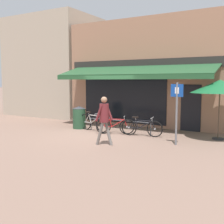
{
  "coord_description": "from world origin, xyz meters",
  "views": [
    {
      "loc": [
        6.48,
        -9.76,
        2.25
      ],
      "look_at": [
        1.04,
        -0.33,
        1.05
      ],
      "focal_mm": 45.0,
      "sensor_mm": 36.0,
      "label": 1
    }
  ],
  "objects_px": {
    "bicycle_silver": "(93,122)",
    "pedestrian_adult": "(104,115)",
    "bicycle_black": "(142,127)",
    "parking_sign": "(177,107)",
    "bicycle_red": "(115,126)",
    "cafe_parasol": "(220,87)",
    "litter_bin": "(79,117)"
  },
  "relations": [
    {
      "from": "bicycle_silver",
      "to": "litter_bin",
      "type": "distance_m",
      "value": 1.04
    },
    {
      "from": "pedestrian_adult",
      "to": "bicycle_red",
      "type": "bearing_deg",
      "value": 110.19
    },
    {
      "from": "bicycle_silver",
      "to": "pedestrian_adult",
      "type": "relative_size",
      "value": 1.05
    },
    {
      "from": "bicycle_silver",
      "to": "bicycle_red",
      "type": "bearing_deg",
      "value": 9.44
    },
    {
      "from": "bicycle_black",
      "to": "litter_bin",
      "type": "bearing_deg",
      "value": 167.3
    },
    {
      "from": "bicycle_black",
      "to": "litter_bin",
      "type": "height_order",
      "value": "litter_bin"
    },
    {
      "from": "litter_bin",
      "to": "cafe_parasol",
      "type": "distance_m",
      "value": 6.41
    },
    {
      "from": "bicycle_silver",
      "to": "parking_sign",
      "type": "relative_size",
      "value": 0.82
    },
    {
      "from": "bicycle_silver",
      "to": "bicycle_black",
      "type": "distance_m",
      "value": 2.36
    },
    {
      "from": "bicycle_red",
      "to": "cafe_parasol",
      "type": "distance_m",
      "value": 4.48
    },
    {
      "from": "bicycle_red",
      "to": "cafe_parasol",
      "type": "xyz_separation_m",
      "value": [
        4.02,
        1.0,
        1.69
      ]
    },
    {
      "from": "bicycle_black",
      "to": "pedestrian_adult",
      "type": "xyz_separation_m",
      "value": [
        -0.5,
        -2.11,
        0.69
      ]
    },
    {
      "from": "pedestrian_adult",
      "to": "parking_sign",
      "type": "relative_size",
      "value": 0.78
    },
    {
      "from": "parking_sign",
      "to": "cafe_parasol",
      "type": "xyz_separation_m",
      "value": [
        1.13,
        1.74,
        0.68
      ]
    },
    {
      "from": "parking_sign",
      "to": "bicycle_red",
      "type": "bearing_deg",
      "value": 165.68
    },
    {
      "from": "bicycle_red",
      "to": "parking_sign",
      "type": "distance_m",
      "value": 3.15
    },
    {
      "from": "litter_bin",
      "to": "pedestrian_adult",
      "type": "bearing_deg",
      "value": -39.7
    },
    {
      "from": "cafe_parasol",
      "to": "bicycle_red",
      "type": "bearing_deg",
      "value": -166.0
    },
    {
      "from": "bicycle_red",
      "to": "bicycle_black",
      "type": "bearing_deg",
      "value": -17.1
    },
    {
      "from": "pedestrian_adult",
      "to": "bicycle_black",
      "type": "bearing_deg",
      "value": 77.91
    },
    {
      "from": "bicycle_red",
      "to": "litter_bin",
      "type": "relative_size",
      "value": 1.46
    },
    {
      "from": "cafe_parasol",
      "to": "bicycle_black",
      "type": "bearing_deg",
      "value": -162.83
    },
    {
      "from": "pedestrian_adult",
      "to": "litter_bin",
      "type": "bearing_deg",
      "value": 141.58
    },
    {
      "from": "parking_sign",
      "to": "pedestrian_adult",
      "type": "bearing_deg",
      "value": -150.52
    },
    {
      "from": "bicycle_black",
      "to": "litter_bin",
      "type": "distance_m",
      "value": 3.37
    },
    {
      "from": "bicycle_silver",
      "to": "parking_sign",
      "type": "distance_m",
      "value": 4.27
    },
    {
      "from": "bicycle_silver",
      "to": "bicycle_black",
      "type": "relative_size",
      "value": 1.04
    },
    {
      "from": "pedestrian_adult",
      "to": "cafe_parasol",
      "type": "relative_size",
      "value": 0.75
    },
    {
      "from": "pedestrian_adult",
      "to": "cafe_parasol",
      "type": "height_order",
      "value": "cafe_parasol"
    },
    {
      "from": "cafe_parasol",
      "to": "bicycle_silver",
      "type": "bearing_deg",
      "value": -170.23
    },
    {
      "from": "bicycle_red",
      "to": "parking_sign",
      "type": "height_order",
      "value": "parking_sign"
    },
    {
      "from": "bicycle_red",
      "to": "bicycle_black",
      "type": "distance_m",
      "value": 1.19
    }
  ]
}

